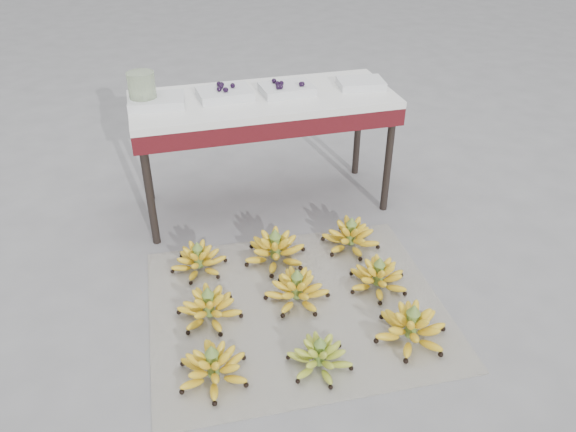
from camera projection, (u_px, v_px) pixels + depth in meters
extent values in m
plane|color=slate|center=(291.00, 310.00, 2.42)|extent=(60.00, 60.00, 0.00)
cube|color=beige|center=(296.00, 307.00, 2.43)|extent=(1.29, 1.10, 0.01)
ellipsoid|color=gold|center=(213.00, 370.00, 2.08)|extent=(0.33, 0.33, 0.08)
ellipsoid|color=gold|center=(213.00, 364.00, 2.06)|extent=(0.23, 0.23, 0.06)
ellipsoid|color=gold|center=(212.00, 357.00, 2.04)|extent=(0.15, 0.15, 0.05)
cylinder|color=#5B792F|center=(213.00, 364.00, 2.06)|extent=(0.04, 0.04, 0.11)
cone|color=#5B792F|center=(211.00, 350.00, 2.02)|extent=(0.05, 0.05, 0.04)
ellipsoid|color=#88A52E|center=(319.00, 359.00, 2.13)|extent=(0.32, 0.32, 0.07)
ellipsoid|color=#88A52E|center=(320.00, 353.00, 2.11)|extent=(0.23, 0.23, 0.06)
ellipsoid|color=#88A52E|center=(320.00, 347.00, 2.09)|extent=(0.15, 0.15, 0.05)
cylinder|color=#5B792F|center=(320.00, 353.00, 2.11)|extent=(0.04, 0.04, 0.10)
cone|color=#5B792F|center=(320.00, 341.00, 2.08)|extent=(0.05, 0.05, 0.04)
ellipsoid|color=gold|center=(411.00, 331.00, 2.25)|extent=(0.33, 0.33, 0.09)
ellipsoid|color=gold|center=(412.00, 324.00, 2.22)|extent=(0.23, 0.23, 0.07)
ellipsoid|color=gold|center=(413.00, 317.00, 2.21)|extent=(0.15, 0.15, 0.05)
cylinder|color=#5B792F|center=(412.00, 324.00, 2.22)|extent=(0.05, 0.05, 0.12)
cone|color=#5B792F|center=(414.00, 309.00, 2.18)|extent=(0.06, 0.06, 0.04)
ellipsoid|color=gold|center=(209.00, 310.00, 2.35)|extent=(0.36, 0.36, 0.08)
ellipsoid|color=gold|center=(209.00, 304.00, 2.33)|extent=(0.25, 0.25, 0.06)
ellipsoid|color=gold|center=(208.00, 298.00, 2.31)|extent=(0.16, 0.16, 0.05)
cylinder|color=#5B792F|center=(209.00, 304.00, 2.33)|extent=(0.04, 0.04, 0.11)
cone|color=#5B792F|center=(207.00, 291.00, 2.29)|extent=(0.05, 0.05, 0.04)
ellipsoid|color=gold|center=(297.00, 293.00, 2.45)|extent=(0.37, 0.37, 0.08)
ellipsoid|color=gold|center=(297.00, 286.00, 2.43)|extent=(0.26, 0.26, 0.06)
ellipsoid|color=gold|center=(297.00, 280.00, 2.41)|extent=(0.17, 0.17, 0.05)
cylinder|color=#5B792F|center=(297.00, 286.00, 2.43)|extent=(0.05, 0.05, 0.11)
cone|color=#5B792F|center=(297.00, 273.00, 2.39)|extent=(0.05, 0.05, 0.04)
ellipsoid|color=gold|center=(378.00, 280.00, 2.52)|extent=(0.31, 0.31, 0.08)
ellipsoid|color=gold|center=(379.00, 274.00, 2.50)|extent=(0.22, 0.22, 0.06)
ellipsoid|color=gold|center=(379.00, 268.00, 2.49)|extent=(0.14, 0.14, 0.05)
cylinder|color=#5B792F|center=(379.00, 274.00, 2.50)|extent=(0.04, 0.04, 0.11)
cone|color=#5B792F|center=(380.00, 261.00, 2.47)|extent=(0.05, 0.05, 0.04)
ellipsoid|color=gold|center=(199.00, 263.00, 2.63)|extent=(0.28, 0.28, 0.08)
ellipsoid|color=gold|center=(198.00, 257.00, 2.61)|extent=(0.19, 0.19, 0.06)
ellipsoid|color=gold|center=(198.00, 251.00, 2.60)|extent=(0.13, 0.13, 0.05)
cylinder|color=#5B792F|center=(198.00, 257.00, 2.61)|extent=(0.04, 0.04, 0.11)
cone|color=#5B792F|center=(197.00, 245.00, 2.58)|extent=(0.05, 0.05, 0.04)
ellipsoid|color=gold|center=(275.00, 253.00, 2.68)|extent=(0.31, 0.31, 0.09)
ellipsoid|color=gold|center=(275.00, 246.00, 2.66)|extent=(0.22, 0.22, 0.07)
ellipsoid|color=gold|center=(275.00, 240.00, 2.64)|extent=(0.14, 0.14, 0.06)
cylinder|color=#5B792F|center=(275.00, 246.00, 2.66)|extent=(0.05, 0.05, 0.12)
cone|color=#5B792F|center=(275.00, 233.00, 2.62)|extent=(0.06, 0.06, 0.04)
ellipsoid|color=gold|center=(350.00, 239.00, 2.79)|extent=(0.36, 0.36, 0.08)
ellipsoid|color=gold|center=(351.00, 233.00, 2.77)|extent=(0.25, 0.25, 0.06)
ellipsoid|color=gold|center=(351.00, 227.00, 2.75)|extent=(0.17, 0.17, 0.05)
cylinder|color=#5B792F|center=(351.00, 233.00, 2.77)|extent=(0.05, 0.05, 0.12)
cone|color=#5B792F|center=(352.00, 221.00, 2.73)|extent=(0.05, 0.05, 0.04)
cylinder|color=black|center=(149.00, 191.00, 2.69)|extent=(0.04, 0.04, 0.60)
cylinder|color=black|center=(388.00, 160.00, 2.96)|extent=(0.04, 0.04, 0.60)
cylinder|color=black|center=(144.00, 152.00, 3.04)|extent=(0.04, 0.04, 0.60)
cylinder|color=black|center=(358.00, 128.00, 3.32)|extent=(0.04, 0.04, 0.60)
cube|color=#4A0D16|center=(263.00, 111.00, 2.86)|extent=(1.33, 0.53, 0.09)
cube|color=silver|center=(263.00, 99.00, 2.83)|extent=(1.33, 0.53, 0.04)
cube|color=silver|center=(157.00, 101.00, 2.70)|extent=(0.28, 0.21, 0.04)
cube|color=silver|center=(225.00, 94.00, 2.79)|extent=(0.28, 0.21, 0.04)
sphere|color=black|center=(219.00, 84.00, 2.81)|extent=(0.03, 0.03, 0.03)
sphere|color=black|center=(222.00, 85.00, 2.80)|extent=(0.03, 0.03, 0.03)
sphere|color=black|center=(233.00, 86.00, 2.79)|extent=(0.03, 0.03, 0.03)
sphere|color=black|center=(226.00, 90.00, 2.74)|extent=(0.03, 0.03, 0.03)
sphere|color=black|center=(225.00, 90.00, 2.74)|extent=(0.03, 0.03, 0.03)
sphere|color=black|center=(219.00, 89.00, 2.74)|extent=(0.03, 0.03, 0.03)
sphere|color=black|center=(221.00, 86.00, 2.78)|extent=(0.03, 0.03, 0.03)
cube|color=silver|center=(287.00, 89.00, 2.84)|extent=(0.27, 0.20, 0.04)
sphere|color=black|center=(301.00, 84.00, 2.81)|extent=(0.02, 0.02, 0.02)
sphere|color=black|center=(274.00, 81.00, 2.85)|extent=(0.02, 0.02, 0.02)
sphere|color=black|center=(278.00, 87.00, 2.77)|extent=(0.02, 0.02, 0.02)
sphere|color=black|center=(281.00, 87.00, 2.77)|extent=(0.02, 0.02, 0.02)
sphere|color=black|center=(277.00, 83.00, 2.81)|extent=(0.02, 0.02, 0.02)
sphere|color=black|center=(302.00, 84.00, 2.81)|extent=(0.02, 0.02, 0.02)
sphere|color=black|center=(281.00, 83.00, 2.82)|extent=(0.02, 0.02, 0.02)
cube|color=silver|center=(361.00, 83.00, 2.92)|extent=(0.25, 0.19, 0.04)
cylinder|color=beige|center=(142.00, 89.00, 2.67)|extent=(0.14, 0.14, 0.16)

